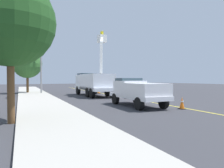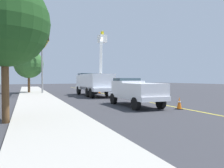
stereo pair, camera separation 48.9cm
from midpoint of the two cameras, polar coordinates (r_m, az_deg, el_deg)
name	(u,v)px [view 2 (the right image)]	position (r m, az deg, el deg)	size (l,w,h in m)	color
ground	(113,95)	(26.25, 0.75, -2.97)	(120.00, 120.00, 0.00)	#38383D
sidewalk_far_side	(37,97)	(24.25, -18.62, -3.27)	(60.00, 3.60, 0.12)	#B2ADA3
lane_centre_stripe	(113,95)	(26.25, 0.75, -2.96)	(50.00, 0.16, 0.01)	yellow
utility_bucket_truck	(94,82)	(25.45, -4.29, 0.56)	(8.43, 3.52, 7.73)	white
service_pickup_truck	(135,91)	(15.91, 7.05, -1.83)	(5.80, 2.70, 2.06)	white
passing_minivan	(115,85)	(32.99, 1.11, -0.37)	(4.98, 2.42, 1.69)	maroon
traffic_cone_leading	(179,103)	(15.07, 18.16, -4.81)	(0.40, 0.40, 0.81)	black
traffic_cone_mid_front	(126,95)	(21.64, 4.39, -3.00)	(0.40, 0.40, 0.70)	black
traffic_cone_mid_rear	(99,91)	(29.39, -2.87, -1.84)	(0.40, 0.40, 0.69)	black
traffic_signal_mast	(44,49)	(27.89, -17.02, 8.80)	(6.97, 1.08, 7.93)	gray
street_tree_left	(4,23)	(11.13, -25.24, 14.37)	(4.02, 4.02, 6.57)	brown
street_tree_right	(29,64)	(31.98, -20.62, 4.95)	(3.93, 3.93, 6.00)	brown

